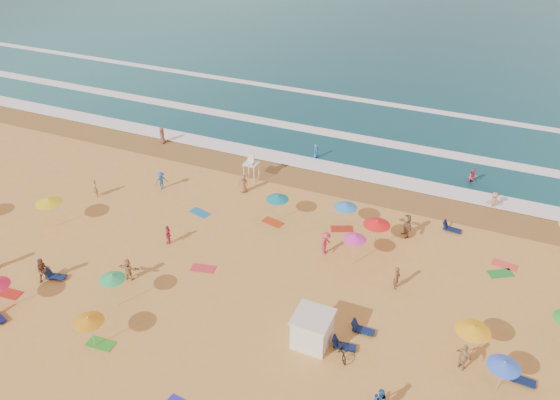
% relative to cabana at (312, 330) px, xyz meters
% --- Properties ---
extents(ground, '(220.00, 220.00, 0.00)m').
position_rel_cabana_xyz_m(ground, '(-4.32, 5.49, -1.00)').
color(ground, gold).
rests_on(ground, ground).
extents(ocean, '(220.00, 140.00, 0.18)m').
position_rel_cabana_xyz_m(ocean, '(-4.32, 89.49, -1.00)').
color(ocean, '#0C4756').
rests_on(ocean, ground).
extents(wet_sand, '(220.00, 220.00, 0.00)m').
position_rel_cabana_xyz_m(wet_sand, '(-4.32, 17.99, -0.99)').
color(wet_sand, olive).
rests_on(wet_sand, ground).
extents(surf_foam, '(200.00, 18.70, 0.05)m').
position_rel_cabana_xyz_m(surf_foam, '(-4.32, 26.81, -0.90)').
color(surf_foam, white).
rests_on(surf_foam, ground).
extents(cabana, '(2.00, 2.00, 2.00)m').
position_rel_cabana_xyz_m(cabana, '(0.00, 0.00, 0.00)').
color(cabana, white).
rests_on(cabana, ground).
extents(cabana_roof, '(2.20, 2.20, 0.12)m').
position_rel_cabana_xyz_m(cabana_roof, '(0.00, 0.00, 1.06)').
color(cabana_roof, silver).
rests_on(cabana_roof, cabana).
extents(bicycle, '(1.49, 1.78, 0.91)m').
position_rel_cabana_xyz_m(bicycle, '(1.90, -0.30, -0.54)').
color(bicycle, black).
rests_on(bicycle, ground).
extents(lifeguard_stand, '(1.20, 1.20, 2.10)m').
position_rel_cabana_xyz_m(lifeguard_stand, '(-11.73, 15.92, 0.05)').
color(lifeguard_stand, white).
rests_on(lifeguard_stand, ground).
extents(beach_umbrellas, '(57.79, 24.72, 0.74)m').
position_rel_cabana_xyz_m(beach_umbrellas, '(-3.80, 5.17, 1.18)').
color(beach_umbrellas, orange).
rests_on(beach_umbrellas, ground).
extents(loungers, '(37.40, 21.61, 0.34)m').
position_rel_cabana_xyz_m(loungers, '(1.04, 2.69, -0.83)').
color(loungers, '#0E1D48').
rests_on(loungers, ground).
extents(towels, '(32.99, 19.97, 0.03)m').
position_rel_cabana_xyz_m(towels, '(-3.63, 3.73, -0.98)').
color(towels, '#B42116').
rests_on(towels, ground).
extents(beachgoers, '(32.35, 26.82, 2.13)m').
position_rel_cabana_xyz_m(beachgoers, '(-6.14, 8.97, -0.19)').
color(beachgoers, '#996D46').
rests_on(beachgoers, ground).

